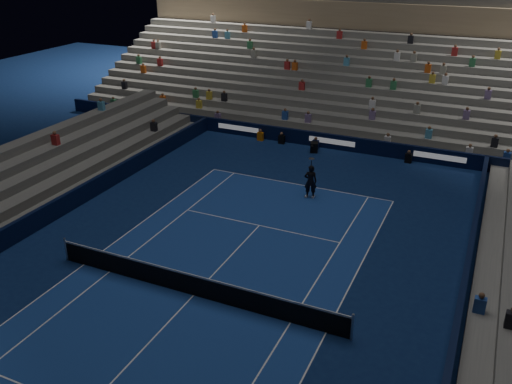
% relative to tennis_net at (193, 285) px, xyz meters
% --- Properties ---
extents(ground, '(90.00, 90.00, 0.00)m').
position_rel_tennis_net_xyz_m(ground, '(0.00, 0.00, -0.50)').
color(ground, '#0C1E4B').
rests_on(ground, ground).
extents(court_surface, '(10.97, 23.77, 0.01)m').
position_rel_tennis_net_xyz_m(court_surface, '(0.00, 0.00, -0.50)').
color(court_surface, navy).
rests_on(court_surface, ground).
extents(sponsor_barrier_far, '(44.00, 0.25, 1.00)m').
position_rel_tennis_net_xyz_m(sponsor_barrier_far, '(0.00, 18.50, -0.00)').
color(sponsor_barrier_far, black).
rests_on(sponsor_barrier_far, ground).
extents(sponsor_barrier_east, '(0.25, 37.00, 1.00)m').
position_rel_tennis_net_xyz_m(sponsor_barrier_east, '(9.70, 0.00, -0.00)').
color(sponsor_barrier_east, black).
rests_on(sponsor_barrier_east, ground).
extents(sponsor_barrier_west, '(0.25, 37.00, 1.00)m').
position_rel_tennis_net_xyz_m(sponsor_barrier_west, '(-9.70, 0.00, -0.00)').
color(sponsor_barrier_west, black).
rests_on(sponsor_barrier_west, ground).
extents(grandstand_main, '(44.00, 15.20, 11.20)m').
position_rel_tennis_net_xyz_m(grandstand_main, '(0.00, 27.90, 2.87)').
color(grandstand_main, slate).
rests_on(grandstand_main, ground).
extents(tennis_net, '(12.90, 0.10, 1.10)m').
position_rel_tennis_net_xyz_m(tennis_net, '(0.00, 0.00, 0.00)').
color(tennis_net, '#B2B2B7').
rests_on(tennis_net, ground).
extents(tennis_player, '(0.80, 0.64, 1.90)m').
position_rel_tennis_net_xyz_m(tennis_player, '(1.19, 10.54, 0.44)').
color(tennis_player, black).
rests_on(tennis_player, ground).
extents(broadcast_camera, '(0.65, 1.03, 0.66)m').
position_rel_tennis_net_xyz_m(broadcast_camera, '(-0.90, 17.35, -0.17)').
color(broadcast_camera, black).
rests_on(broadcast_camera, ground).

